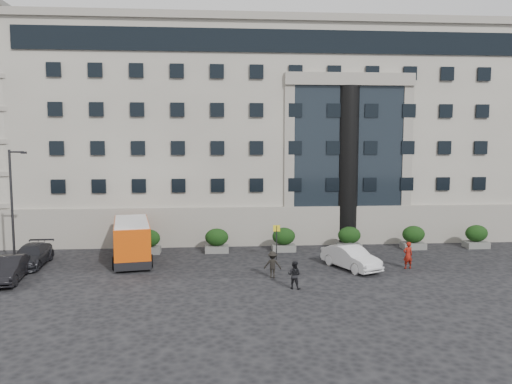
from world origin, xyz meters
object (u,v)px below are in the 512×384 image
(parked_car_b, at_px, (8,269))
(white_taxi, at_px, (351,257))
(hedge_a, at_px, (148,241))
(pedestrian_c, at_px, (273,265))
(street_lamp, at_px, (13,206))
(bus_stop_sign, at_px, (277,236))
(pedestrian_b, at_px, (294,275))
(red_truck, at_px, (72,217))
(hedge_b, at_px, (217,240))
(minibus, at_px, (132,239))
(hedge_e, at_px, (413,237))
(hedge_d, at_px, (349,238))
(hedge_f, at_px, (476,236))
(hedge_c, at_px, (284,239))
(parked_car_d, at_px, (60,231))
(pedestrian_a, at_px, (408,255))
(parked_car_c, at_px, (31,255))

(parked_car_b, height_order, white_taxi, white_taxi)
(parked_car_b, bearing_deg, hedge_a, 35.81)
(pedestrian_c, bearing_deg, white_taxi, -152.27)
(street_lamp, relative_size, bus_stop_sign, 3.17)
(hedge_a, xyz_separation_m, bus_stop_sign, (9.50, -2.80, 0.80))
(pedestrian_b, bearing_deg, street_lamp, 9.35)
(white_taxi, bearing_deg, parked_car_b, 159.19)
(red_truck, distance_m, white_taxi, 26.37)
(hedge_b, distance_m, white_taxi, 10.65)
(hedge_a, relative_size, hedge_b, 1.00)
(hedge_b, height_order, minibus, minibus)
(parked_car_b, xyz_separation_m, white_taxi, (21.68, 1.38, 0.01))
(hedge_e, bearing_deg, pedestrian_b, -138.19)
(hedge_d, height_order, bus_stop_sign, bus_stop_sign)
(hedge_f, bearing_deg, hedge_b, 180.00)
(hedge_c, distance_m, white_taxi, 6.86)
(parked_car_b, relative_size, pedestrian_c, 2.73)
(parked_car_d, distance_m, pedestrian_a, 29.57)
(hedge_b, distance_m, bus_stop_sign, 5.19)
(minibus, bearing_deg, hedge_d, -1.94)
(parked_car_d, xyz_separation_m, pedestrian_c, (17.35, -14.33, 0.20))
(pedestrian_b, bearing_deg, pedestrian_a, -129.00)
(parked_car_c, bearing_deg, hedge_a, 21.09)
(pedestrian_c, bearing_deg, parked_car_d, -30.19)
(hedge_d, bearing_deg, white_taxi, -103.95)
(hedge_d, distance_m, minibus, 16.62)
(hedge_c, xyz_separation_m, red_truck, (-18.46, 8.44, 0.69))
(hedge_b, height_order, white_taxi, hedge_b)
(minibus, height_order, red_truck, red_truck)
(parked_car_b, bearing_deg, parked_car_c, 82.37)
(hedge_d, distance_m, pedestrian_b, 11.57)
(hedge_e, distance_m, hedge_f, 5.20)
(parked_car_b, xyz_separation_m, parked_car_d, (-1.16, 13.89, -0.11))
(hedge_c, xyz_separation_m, parked_car_c, (-17.90, -3.22, -0.21))
(hedge_f, xyz_separation_m, parked_car_c, (-33.50, -3.22, -0.21))
(hedge_f, height_order, parked_car_b, hedge_f)
(hedge_e, bearing_deg, parked_car_b, -165.91)
(parked_car_b, distance_m, pedestrian_a, 25.52)
(pedestrian_c, bearing_deg, hedge_f, -147.09)
(red_truck, xyz_separation_m, parked_car_c, (0.56, -11.66, -0.90))
(hedge_e, xyz_separation_m, pedestrian_b, (-11.12, -9.94, -0.11))
(street_lamp, bearing_deg, pedestrian_a, -2.65)
(pedestrian_c, bearing_deg, bus_stop_sign, -90.36)
(hedge_a, relative_size, hedge_c, 1.00)
(parked_car_b, distance_m, parked_car_c, 3.88)
(pedestrian_a, bearing_deg, street_lamp, -10.82)
(parked_car_c, xyz_separation_m, pedestrian_a, (25.50, -2.77, 0.19))
(hedge_e, bearing_deg, parked_car_c, -173.50)
(bus_stop_sign, xyz_separation_m, red_truck, (-17.56, 11.24, -0.11))
(hedge_d, relative_size, parked_car_d, 0.40)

